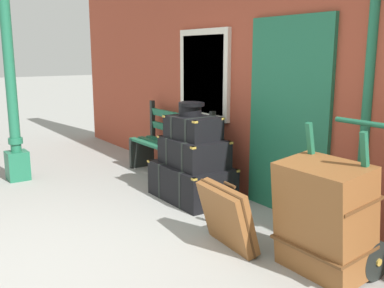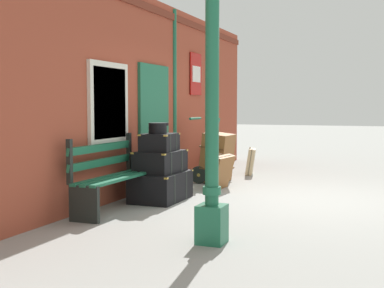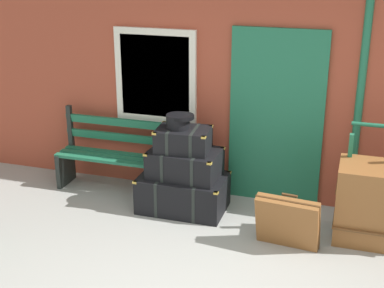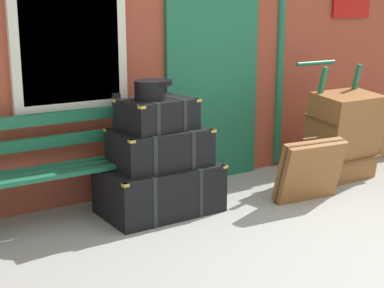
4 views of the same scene
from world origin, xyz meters
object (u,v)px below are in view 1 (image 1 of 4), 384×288
round_hatbox (191,108)px  porters_trolley (337,235)px  platform_bench (171,146)px  steamer_trunk_middle (194,152)px  lamp_post (13,106)px  steamer_trunk_top (193,127)px  steamer_trunk_base (192,182)px  large_brown_trunk (324,218)px  suitcase_slate (227,217)px

round_hatbox → porters_trolley: 2.29m
platform_bench → steamer_trunk_middle: bearing=-16.5°
lamp_post → steamer_trunk_top: lamp_post is taller
steamer_trunk_base → round_hatbox: size_ratio=3.13×
platform_bench → steamer_trunk_base: size_ratio=1.58×
steamer_trunk_base → large_brown_trunk: large_brown_trunk is taller
lamp_post → round_hatbox: bearing=37.6°
large_brown_trunk → suitcase_slate: (-0.79, -0.33, -0.17)m
platform_bench → large_brown_trunk: bearing=-9.1°
round_hatbox → lamp_post: bearing=-142.4°
lamp_post → steamer_trunk_middle: size_ratio=3.30×
steamer_trunk_top → suitcase_slate: (1.30, -0.54, -0.58)m
steamer_trunk_middle → steamer_trunk_top: steamer_trunk_top is taller
steamer_trunk_base → round_hatbox: bearing=158.4°
round_hatbox → steamer_trunk_top: bearing=0.3°
steamer_trunk_top → suitcase_slate: bearing=-22.4°
round_hatbox → large_brown_trunk: (2.14, -0.20, -0.63)m
lamp_post → large_brown_trunk: bearing=17.8°
large_brown_trunk → steamer_trunk_base: bearing=175.0°
steamer_trunk_base → steamer_trunk_top: size_ratio=1.58×
steamer_trunk_middle → porters_trolley: 2.09m
lamp_post → porters_trolley: bearing=20.0°
steamer_trunk_top → round_hatbox: bearing=-179.7°
porters_trolley → suitcase_slate: porters_trolley is taller
steamer_trunk_base → steamer_trunk_middle: 0.37m
suitcase_slate → porters_trolley: bearing=32.7°
steamer_trunk_base → suitcase_slate: (1.30, -0.52, 0.08)m
round_hatbox → large_brown_trunk: round_hatbox is taller
steamer_trunk_base → steamer_trunk_top: bearing=90.6°
lamp_post → steamer_trunk_middle: lamp_post is taller
steamer_trunk_base → large_brown_trunk: (2.09, -0.18, 0.25)m
platform_bench → round_hatbox: round_hatbox is taller
lamp_post → large_brown_trunk: (4.13, 1.33, -0.57)m
lamp_post → round_hatbox: lamp_post is taller
lamp_post → platform_bench: bearing=58.6°
round_hatbox → porters_trolley: size_ratio=0.27×
steamer_trunk_middle → lamp_post: bearing=-143.4°
steamer_trunk_middle → round_hatbox: 0.52m
steamer_trunk_base → suitcase_slate: bearing=-21.6°
steamer_trunk_base → porters_trolley: bearing=-0.2°
platform_bench → round_hatbox: bearing=-17.5°
steamer_trunk_top → round_hatbox: 0.23m
lamp_post → suitcase_slate: 3.57m
steamer_trunk_base → round_hatbox: (-0.05, 0.02, 0.88)m
porters_trolley → large_brown_trunk: 0.26m
steamer_trunk_top → platform_bench: bearing=163.4°
steamer_trunk_base → round_hatbox: 0.89m
lamp_post → steamer_trunk_middle: 2.61m
platform_bench → suitcase_slate: bearing=-20.0°
steamer_trunk_top → porters_trolley: porters_trolley is taller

